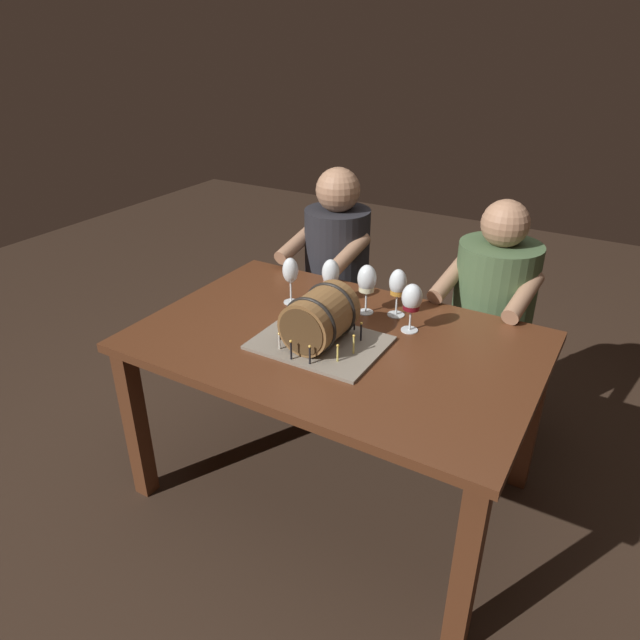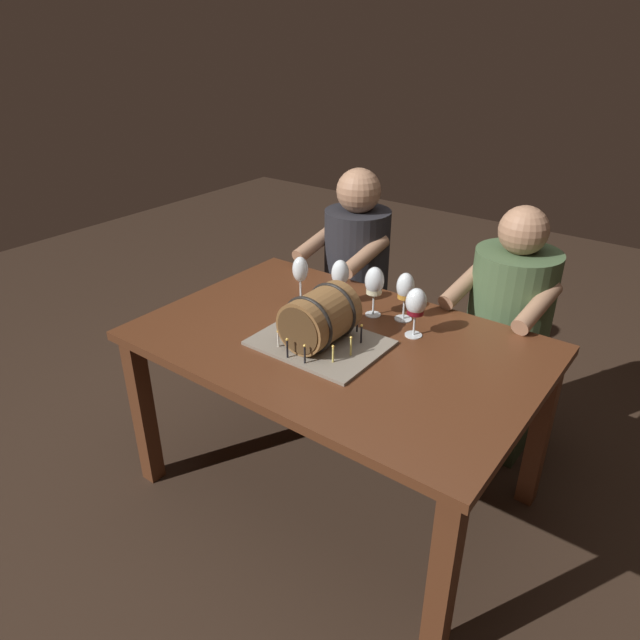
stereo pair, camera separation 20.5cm
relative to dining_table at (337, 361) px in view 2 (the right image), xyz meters
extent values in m
plane|color=#332319|center=(0.00, 0.00, -0.64)|extent=(8.00, 8.00, 0.00)
cube|color=#562D19|center=(0.00, 0.00, 0.08)|extent=(1.48, 0.97, 0.03)
cube|color=#562D19|center=(-0.68, -0.43, -0.29)|extent=(0.07, 0.07, 0.70)
cube|color=#562D19|center=(0.68, -0.43, -0.29)|extent=(0.07, 0.07, 0.70)
cube|color=#562D19|center=(-0.68, 0.43, -0.29)|extent=(0.07, 0.07, 0.70)
cube|color=#562D19|center=(0.68, 0.43, -0.29)|extent=(0.07, 0.07, 0.70)
cube|color=gray|center=(-0.03, -0.07, 0.10)|extent=(0.46, 0.35, 0.01)
cylinder|color=brown|center=(-0.03, -0.07, 0.21)|extent=(0.20, 0.25, 0.20)
cylinder|color=#4F371E|center=(-0.03, -0.20, 0.21)|extent=(0.17, 0.00, 0.17)
cylinder|color=#4F371E|center=(-0.03, 0.06, 0.21)|extent=(0.17, 0.00, 0.17)
torus|color=black|center=(-0.03, -0.14, 0.21)|extent=(0.21, 0.01, 0.21)
torus|color=black|center=(-0.03, 0.00, 0.21)|extent=(0.21, 0.01, 0.21)
cylinder|color=#EAD666|center=(0.12, -0.09, 0.14)|extent=(0.01, 0.01, 0.06)
sphere|color=#F9C64C|center=(0.12, -0.09, 0.18)|extent=(0.01, 0.01, 0.01)
cylinder|color=black|center=(0.10, 0.01, 0.14)|extent=(0.01, 0.01, 0.07)
sphere|color=#F9C64C|center=(0.10, 0.01, 0.18)|extent=(0.01, 0.01, 0.01)
cylinder|color=black|center=(0.04, 0.07, 0.14)|extent=(0.01, 0.01, 0.07)
sphere|color=#F9C64C|center=(0.04, 0.07, 0.18)|extent=(0.01, 0.01, 0.01)
cylinder|color=#D64C47|center=(-0.06, 0.09, 0.13)|extent=(0.01, 0.01, 0.05)
sphere|color=#F9C64C|center=(-0.06, 0.09, 0.17)|extent=(0.01, 0.01, 0.01)
cylinder|color=#EAD666|center=(-0.12, 0.05, 0.13)|extent=(0.01, 0.01, 0.05)
sphere|color=#F9C64C|center=(-0.12, 0.05, 0.17)|extent=(0.01, 0.01, 0.01)
cylinder|color=black|center=(-0.17, -0.02, 0.14)|extent=(0.01, 0.01, 0.06)
sphere|color=#F9C64C|center=(-0.17, -0.02, 0.17)|extent=(0.01, 0.01, 0.01)
cylinder|color=black|center=(-0.16, -0.13, 0.13)|extent=(0.01, 0.01, 0.05)
sphere|color=#F9C64C|center=(-0.16, -0.13, 0.16)|extent=(0.01, 0.01, 0.01)
cylinder|color=silver|center=(-0.13, -0.19, 0.14)|extent=(0.01, 0.01, 0.06)
sphere|color=#F9C64C|center=(-0.13, -0.19, 0.17)|extent=(0.01, 0.01, 0.01)
cylinder|color=black|center=(-0.05, -0.23, 0.14)|extent=(0.01, 0.01, 0.07)
sphere|color=#F9C64C|center=(-0.05, -0.23, 0.18)|extent=(0.01, 0.01, 0.01)
cylinder|color=black|center=(0.02, -0.22, 0.14)|extent=(0.01, 0.01, 0.06)
sphere|color=#F9C64C|center=(0.02, -0.22, 0.18)|extent=(0.01, 0.01, 0.01)
cylinder|color=#EAD666|center=(0.09, -0.16, 0.14)|extent=(0.01, 0.01, 0.06)
sphere|color=#F9C64C|center=(0.09, -0.16, 0.17)|extent=(0.01, 0.01, 0.01)
cylinder|color=white|center=(0.21, 0.19, 0.10)|extent=(0.07, 0.07, 0.00)
cylinder|color=white|center=(0.21, 0.19, 0.14)|extent=(0.01, 0.01, 0.08)
ellipsoid|color=white|center=(0.21, 0.19, 0.24)|extent=(0.08, 0.08, 0.11)
cylinder|color=maroon|center=(0.21, 0.19, 0.21)|extent=(0.06, 0.06, 0.04)
cylinder|color=white|center=(-0.17, 0.25, 0.10)|extent=(0.06, 0.06, 0.00)
cylinder|color=white|center=(-0.17, 0.25, 0.14)|extent=(0.01, 0.01, 0.08)
ellipsoid|color=white|center=(-0.17, 0.25, 0.23)|extent=(0.07, 0.07, 0.11)
cylinder|color=pink|center=(-0.17, 0.25, 0.20)|extent=(0.06, 0.06, 0.04)
cylinder|color=white|center=(0.00, 0.25, 0.10)|extent=(0.06, 0.06, 0.00)
cylinder|color=white|center=(0.00, 0.25, 0.14)|extent=(0.01, 0.01, 0.09)
ellipsoid|color=white|center=(0.00, 0.25, 0.25)|extent=(0.08, 0.08, 0.11)
cylinder|color=beige|center=(0.00, 0.25, 0.21)|extent=(0.06, 0.06, 0.04)
cylinder|color=white|center=(-0.31, 0.17, 0.10)|extent=(0.06, 0.06, 0.00)
cylinder|color=white|center=(-0.31, 0.17, 0.14)|extent=(0.01, 0.01, 0.09)
ellipsoid|color=white|center=(-0.31, 0.17, 0.24)|extent=(0.07, 0.07, 0.11)
cylinder|color=white|center=(0.12, 0.29, 0.10)|extent=(0.07, 0.07, 0.00)
cylinder|color=white|center=(0.12, 0.29, 0.14)|extent=(0.01, 0.01, 0.09)
ellipsoid|color=white|center=(0.12, 0.29, 0.24)|extent=(0.07, 0.07, 0.11)
cylinder|color=#C6842D|center=(0.12, 0.29, 0.20)|extent=(0.06, 0.06, 0.03)
cube|color=black|center=(-0.40, 0.72, -0.41)|extent=(0.34, 0.32, 0.45)
cylinder|color=#232328|center=(-0.40, 0.72, 0.08)|extent=(0.34, 0.34, 0.53)
sphere|color=#A87A5B|center=(-0.40, 0.72, 0.44)|extent=(0.21, 0.21, 0.21)
cylinder|color=#A87A5B|center=(-0.26, 0.58, 0.19)|extent=(0.08, 0.31, 0.14)
cylinder|color=#A87A5B|center=(-0.55, 0.59, 0.19)|extent=(0.08, 0.31, 0.14)
cube|color=#2A3A24|center=(0.40, 0.72, -0.41)|extent=(0.34, 0.32, 0.45)
cylinder|color=#47603D|center=(0.40, 0.72, 0.06)|extent=(0.38, 0.38, 0.50)
sphere|color=#A87A5B|center=(0.40, 0.72, 0.40)|extent=(0.20, 0.20, 0.20)
cylinder|color=#A87A5B|center=(0.54, 0.57, 0.16)|extent=(0.10, 0.31, 0.14)
cylinder|color=#A87A5B|center=(0.23, 0.60, 0.16)|extent=(0.10, 0.31, 0.14)
camera|label=1|loc=(0.90, -1.64, 1.14)|focal=32.19mm
camera|label=2|loc=(1.07, -1.53, 1.14)|focal=32.19mm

